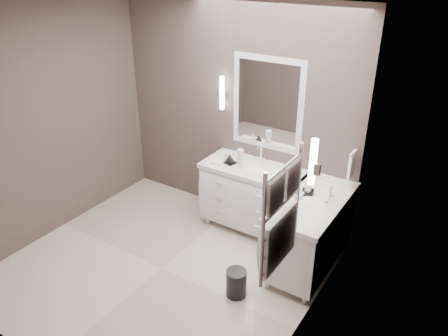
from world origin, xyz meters
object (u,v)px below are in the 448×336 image
Objects in this scene: vanity_back at (253,194)px; vanity_right at (311,229)px; towel_ladder at (280,221)px; waste_bin at (236,283)px.

vanity_back and vanity_right have the same top height.
waste_bin is (-0.65, 0.50, -1.25)m from towel_ladder.
vanity_back is 1.38× the size of towel_ladder.
vanity_back reaches higher than waste_bin.
waste_bin is (0.45, -1.13, -0.34)m from vanity_back.
towel_ladder is at bearing -80.16° from vanity_right.
vanity_right is 4.24× the size of waste_bin.
towel_ladder is at bearing -55.90° from vanity_back.
vanity_right is (0.88, -0.33, 0.00)m from vanity_back.
vanity_right is at bearing -20.38° from vanity_back.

